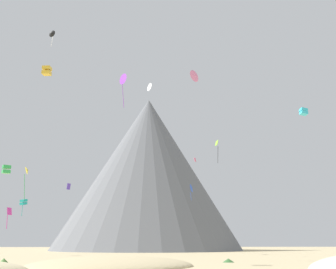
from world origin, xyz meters
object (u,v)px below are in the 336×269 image
Objects in this scene: kite_cyan_mid at (304,112)px; kite_rainbow_mid at (195,160)px; kite_yellow_mid at (27,171)px; kite_black_high at (52,34)px; bush_far_left at (228,260)px; kite_lime_mid at (217,146)px; rock_massif at (148,175)px; kite_white_mid at (150,87)px; kite_blue_mid at (192,188)px; kite_pink_high at (195,76)px; kite_gold_mid at (47,71)px; bush_far_right at (4,261)px; bush_ridge_crest at (116,265)px; kite_violet_high at (123,80)px; kite_teal_low at (24,202)px; kite_magenta_low at (9,213)px; kite_indigo_low at (69,186)px; kite_green_low at (6,169)px.

kite_rainbow_mid is at bearing 24.57° from kite_cyan_mid.
kite_yellow_mid is 24.54m from kite_black_high.
kite_lime_mid is (3.40, 21.00, 21.53)m from bush_far_left.
bush_far_left is 86.66m from rock_massif.
kite_black_high is at bearing 36.39° from kite_white_mid.
kite_black_high is at bearing 158.08° from kite_blue_mid.
kite_pink_high reaches higher than bush_far_left.
kite_gold_mid is at bearing 169.63° from kite_blue_mid.
kite_blue_mid reaches higher than bush_far_right.
kite_blue_mid is 3.66× the size of kite_cyan_mid.
kite_rainbow_mid is (8.49, -60.25, -7.00)m from rock_massif.
kite_violet_high is at bearing 92.56° from bush_ridge_crest.
kite_teal_low is (-33.61, 25.22, -18.93)m from kite_pink_high.
kite_blue_mid is at bearing -67.19° from kite_violet_high.
kite_teal_low is at bearing 138.74° from kite_black_high.
kite_violet_high is at bearing 126.95° from kite_pink_high.
kite_blue_mid is 34.92m from kite_pink_high.
bush_far_left is at bearing 15.39° from kite_black_high.
rock_massif reaches higher than kite_magenta_low.
kite_indigo_low is 0.87× the size of kite_green_low.
kite_white_mid is at bearing -145.74° from kite_yellow_mid.
kite_magenta_low is 2.72× the size of kite_cyan_mid.
kite_blue_mid is 49.04m from kite_gold_mid.
bush_ridge_crest is at bearing 170.17° from kite_lime_mid.
kite_violet_high is 36.56m from kite_teal_low.
kite_green_low reaches higher than bush_ridge_crest.
kite_violet_high is at bearing 30.16° from kite_black_high.
kite_rainbow_mid is at bearing 65.75° from bush_ridge_crest.
bush_ridge_crest is 0.42× the size of kite_magenta_low.
kite_green_low is (-4.62, -17.88, -0.40)m from kite_indigo_low.
kite_black_high is 26.33m from kite_pink_high.
kite_magenta_low is 0.81× the size of kite_teal_low.
bush_far_right reaches higher than bush_ridge_crest.
rock_massif is (5.29, 90.85, 25.86)m from bush_ridge_crest.
kite_black_high is at bearing 136.38° from kite_lime_mid.
kite_yellow_mid is at bearing 65.07° from kite_magenta_low.
kite_gold_mid is 38.88m from kite_lime_mid.
kite_cyan_mid is at bearing 176.74° from kite_teal_low.
kite_indigo_low is at bearing 86.81° from kite_black_high.
kite_rainbow_mid is 0.74× the size of kite_white_mid.
kite_white_mid is (14.50, 2.66, -0.90)m from kite_gold_mid.
kite_pink_high reaches higher than kite_green_low.
kite_pink_high reaches higher than kite_lime_mid.
kite_black_high is at bearing 167.19° from bush_far_left.
kite_black_high is (-12.83, -0.44, 8.22)m from kite_violet_high.
kite_violet_high reaches higher than bush_far_left.
kite_violet_high is (16.46, -5.87, 15.21)m from kite_yellow_mid.
kite_green_low is (-29.35, -41.19, -3.57)m from kite_blue_mid.
kite_yellow_mid is 18.54m from kite_green_low.
bush_far_right is at bearing 36.61° from kite_rainbow_mid.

